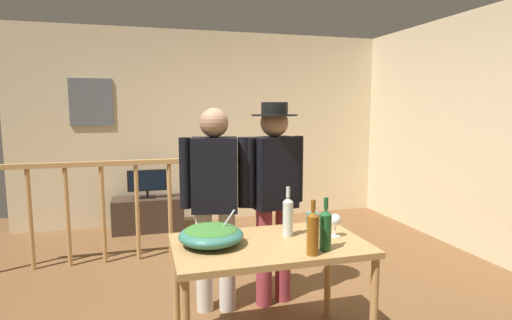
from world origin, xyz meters
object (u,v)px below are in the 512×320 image
Objects in this scene: wine_bottle_clear at (288,216)px; flat_screen_tv at (147,181)px; stair_railing at (175,197)px; serving_table at (269,255)px; wine_glass at (335,221)px; framed_picture at (91,102)px; person_standing_left at (215,195)px; tv_console at (148,214)px; salad_bowl at (211,234)px; wine_bottle_amber at (313,232)px; person_standing_right at (274,187)px; wine_bottle_green at (325,229)px; mug_teal at (313,220)px.

flat_screen_tv is at bearing 107.09° from wine_bottle_clear.
stair_railing reaches higher than serving_table.
wine_glass is (0.91, -1.95, 0.20)m from stair_railing.
person_standing_left is at bearing -66.53° from framed_picture.
serving_table is at bearing -76.39° from tv_console.
stair_railing is 8.25× the size of wine_bottle_clear.
wine_bottle_amber is at bearing -31.33° from salad_bowl.
salad_bowl is (0.08, -1.89, 0.16)m from stair_railing.
person_standing_right is at bearing 108.85° from wine_glass.
wine_bottle_green is at bearing 80.88° from person_standing_right.
stair_railing is 17.82× the size of wine_glass.
flat_screen_tv is 3.05m from serving_table.
wine_glass is (1.18, -2.99, 0.64)m from tv_console.
wine_bottle_clear is (0.88, -2.87, 0.23)m from flat_screen_tv.
tv_console is 2.75× the size of wine_bottle_green.
wine_bottle_green is 0.51m from mug_teal.
tv_console is 3.28m from wine_glass.
wine_bottle_clear is at bearing 30.25° from serving_table.
stair_railing is 6.82× the size of salad_bowl.
framed_picture reaches higher than flat_screen_tv.
salad_bowl is 0.64m from wine_bottle_amber.
mug_teal is at bearing -59.27° from framed_picture.
stair_railing reaches higher than salad_bowl.
wine_glass is (0.46, -0.00, 0.19)m from serving_table.
flat_screen_tv is at bearing -25.86° from framed_picture.
wine_glass is at bearing -64.89° from stair_railing.
serving_table reaches higher than tv_console.
framed_picture is 3.97m from wine_bottle_green.
wine_bottle_green is 0.20× the size of person_standing_right.
flat_screen_tv is 3.13× the size of wine_glass.
tv_console is 2.20× the size of salad_bowl.
tv_console is 0.56× the size of person_standing_left.
tv_console is at bearing 112.56° from mug_teal.
tv_console is 3.44m from wine_bottle_green.
salad_bowl reaches higher than flat_screen_tv.
flat_screen_tv is (0.00, -0.03, 0.44)m from tv_console.
wine_bottle_green is (-0.18, -0.22, 0.03)m from wine_glass.
framed_picture is 4.86× the size of mug_teal.
stair_railing is 8.41× the size of wine_bottle_amber.
wine_bottle_green is at bearing -72.61° from tv_console.
person_standing_right is (0.48, 0.00, 0.04)m from person_standing_left.
mug_teal is at bearing 75.05° from wine_bottle_green.
framed_picture is 3.86m from wine_glass.
salad_bowl reaches higher than tv_console.
wine_bottle_green is 0.34m from wine_bottle_clear.
person_standing_left is (0.13, 0.59, 0.12)m from salad_bowl.
stair_railing reaches higher than tv_console.
wine_bottle_clear is (0.61, -1.85, 0.23)m from stair_railing.
person_standing_left is (-0.24, 0.64, 0.27)m from serving_table.
person_standing_right is (1.63, -2.64, -0.70)m from framed_picture.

